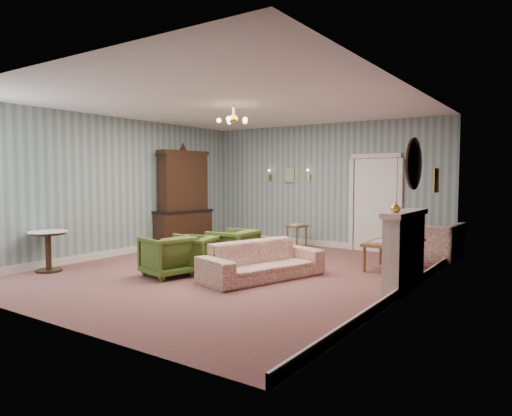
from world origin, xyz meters
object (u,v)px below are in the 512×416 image
Objects in this scene: wingback_chair at (429,235)px; dresser at (183,196)px; side_table_black at (411,254)px; pedestal_table at (48,251)px; coffee_table at (385,255)px; olive_chair_c at (233,246)px; olive_chair_a at (167,254)px; olive_chair_b at (193,253)px; fireplace at (404,250)px; sofa_chintz at (262,254)px.

dresser reaches higher than wingback_chair.
pedestal_table reaches higher than side_table_black.
coffee_table is (4.80, 0.09, -0.95)m from dresser.
wingback_chair is at bearing 24.85° from dresser.
olive_chair_c is at bearing -149.08° from side_table_black.
olive_chair_c is 0.66× the size of wingback_chair.
side_table_black is (3.18, 2.91, -0.10)m from olive_chair_a.
wingback_chair reaches higher than coffee_table.
olive_chair_b reaches higher than side_table_black.
coffee_table is 0.49m from side_table_black.
dresser is at bearing -148.31° from olive_chair_b.
coffee_table is (2.80, 2.61, -0.13)m from olive_chair_a.
fireplace is 1.60m from side_table_black.
dresser is (-2.42, 1.26, 0.82)m from olive_chair_c.
olive_chair_a is 1.06× the size of pedestal_table.
olive_chair_b is 0.84m from olive_chair_c.
sofa_chintz is at bearing 132.00° from olive_chair_a.
dresser is 3.34× the size of pedestal_table.
olive_chair_a is 1.07× the size of olive_chair_b.
fireplace reaches higher than coffee_table.
pedestal_table is (-5.21, -4.92, -0.15)m from wingback_chair.
wingback_chair is (3.21, 4.03, 0.13)m from olive_chair_a.
olive_chair_c is 3.94m from wingback_chair.
dresser is at bearing 90.00° from pedestal_table.
olive_chair_c is at bearing -150.28° from coffee_table.
wingback_chair reaches higher than pedestal_table.
pedestal_table is (-2.42, -2.15, -0.03)m from olive_chair_c.
dresser reaches higher than pedestal_table.
dresser reaches higher than fireplace.
side_table_black is (-0.03, -1.12, -0.23)m from wingback_chair.
pedestal_table is at bearing -143.85° from coffee_table.
pedestal_table is at bearing 47.98° from wingback_chair.
olive_chair_a reaches higher than pedestal_table.
fireplace is at bearing 22.39° from pedestal_table.
side_table_black is at bearing 93.29° from wingback_chair.
side_table_black is at bearing 36.26° from pedestal_table.
dresser is (-5.21, -1.51, 0.69)m from wingback_chair.
coffee_table is at bearing 117.27° from olive_chair_c.
sofa_chintz is 2.20m from fireplace.
pedestal_table is (-2.17, -1.35, 0.00)m from olive_chair_b.
sofa_chintz is 2.81m from side_table_black.
olive_chair_c is 0.78× the size of coffee_table.
side_table_black is at bearing 146.47° from olive_chair_a.
wingback_chair is 7.17m from pedestal_table.
wingback_chair is at bearing 43.38° from pedestal_table.
olive_chair_a is 5.15m from wingback_chair.
wingback_chair reaches higher than sofa_chintz.
dresser is at bearing -120.01° from olive_chair_c.
olive_chair_a is 3.83m from coffee_table.
sofa_chintz reaches higher than olive_chair_c.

